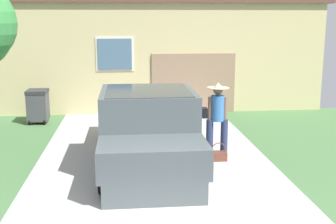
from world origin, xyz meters
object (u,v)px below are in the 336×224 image
object	(u,v)px
person_with_hat	(217,116)
handbag	(218,155)
house_with_garage	(158,42)
wheeled_trash_bin	(38,105)
pickup_truck	(148,132)

from	to	relation	value
person_with_hat	handbag	distance (m)	0.88
handbag	house_with_garage	distance (m)	8.53
person_with_hat	wheeled_trash_bin	world-z (taller)	person_with_hat
person_with_hat	house_with_garage	bearing A→B (deg)	-84.62
handbag	wheeled_trash_bin	bearing A→B (deg)	138.93
handbag	wheeled_trash_bin	xyz separation A→B (m)	(-4.73, 4.12, 0.44)
pickup_truck	house_with_garage	bearing A→B (deg)	-95.77
pickup_truck	house_with_garage	size ratio (longest dim) A/B	0.46
person_with_hat	house_with_garage	world-z (taller)	house_with_garage
pickup_truck	house_with_garage	xyz separation A→B (m)	(0.84, 8.35, 1.49)
pickup_truck	person_with_hat	world-z (taller)	person_with_hat
pickup_truck	wheeled_trash_bin	distance (m)	5.28
house_with_garage	wheeled_trash_bin	distance (m)	5.96
house_with_garage	handbag	bearing A→B (deg)	-84.80
person_with_hat	wheeled_trash_bin	size ratio (longest dim) A/B	1.69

